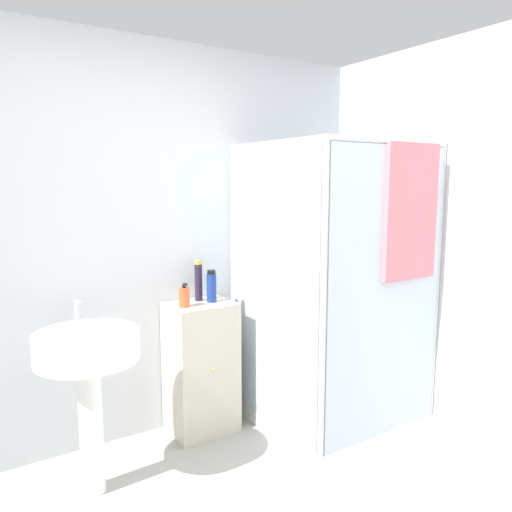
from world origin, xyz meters
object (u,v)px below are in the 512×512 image
Objects in this scene: shampoo_bottle_tall_black at (198,281)px; shampoo_bottle_blue at (211,287)px; sink at (88,363)px; soap_dispenser at (184,297)px.

shampoo_bottle_tall_black is 0.10m from shampoo_bottle_blue.
shampoo_bottle_blue is (0.87, 0.28, 0.25)m from sink.
sink is at bearing -162.11° from shampoo_bottle_blue.
shampoo_bottle_tall_black reaches higher than soap_dispenser.
shampoo_bottle_tall_black is at bearing 23.87° from sink.
sink is 6.64× the size of soap_dispenser.
sink is 0.95m from shampoo_bottle_blue.
shampoo_bottle_blue reaches higher than sink.
shampoo_bottle_blue is at bearing -56.90° from shampoo_bottle_tall_black.
shampoo_bottle_blue is at bearing 17.89° from sink.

